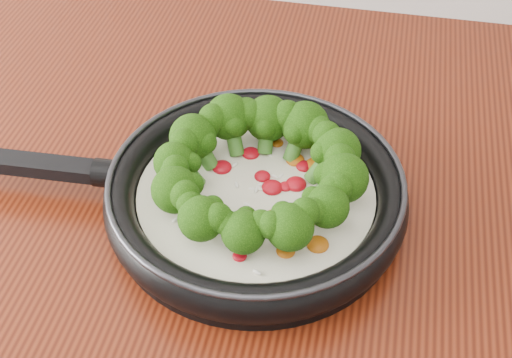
# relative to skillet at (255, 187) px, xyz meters

# --- Properties ---
(skillet) EXTENTS (0.50, 0.33, 0.09)m
(skillet) POSITION_rel_skillet_xyz_m (0.00, 0.00, 0.00)
(skillet) COLOR black
(skillet) RESTS_ON counter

